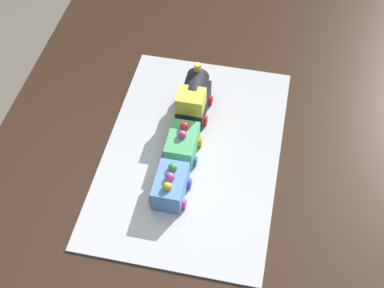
{
  "coord_description": "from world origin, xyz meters",
  "views": [
    {
      "loc": [
        0.77,
        0.13,
        1.74
      ],
      "look_at": [
        0.01,
        -0.03,
        0.77
      ],
      "focal_mm": 51.17,
      "sensor_mm": 36.0,
      "label": 1
    }
  ],
  "objects_px": {
    "dining_table": "(204,179)",
    "cake_car_tanker_sky_blue": "(170,186)",
    "cake_car_hopper_mint_green": "(182,144)",
    "cake_locomotive": "(194,98)"
  },
  "relations": [
    {
      "from": "cake_locomotive",
      "to": "cake_car_tanker_sky_blue",
      "type": "distance_m",
      "value": 0.25
    },
    {
      "from": "dining_table",
      "to": "cake_car_tanker_sky_blue",
      "type": "distance_m",
      "value": 0.2
    },
    {
      "from": "cake_car_hopper_mint_green",
      "to": "cake_car_tanker_sky_blue",
      "type": "distance_m",
      "value": 0.12
    },
    {
      "from": "cake_car_hopper_mint_green",
      "to": "cake_locomotive",
      "type": "bearing_deg",
      "value": 180.0
    },
    {
      "from": "cake_locomotive",
      "to": "cake_car_tanker_sky_blue",
      "type": "xyz_separation_m",
      "value": [
        0.25,
        -0.0,
        -0.02
      ]
    },
    {
      "from": "dining_table",
      "to": "cake_car_hopper_mint_green",
      "type": "height_order",
      "value": "cake_car_hopper_mint_green"
    },
    {
      "from": "dining_table",
      "to": "cake_car_hopper_mint_green",
      "type": "xyz_separation_m",
      "value": [
        0.01,
        -0.05,
        0.14
      ]
    },
    {
      "from": "cake_car_hopper_mint_green",
      "to": "cake_car_tanker_sky_blue",
      "type": "relative_size",
      "value": 1.0
    },
    {
      "from": "cake_car_tanker_sky_blue",
      "to": "dining_table",
      "type": "bearing_deg",
      "value": 158.62
    },
    {
      "from": "dining_table",
      "to": "cake_car_hopper_mint_green",
      "type": "distance_m",
      "value": 0.15
    }
  ]
}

